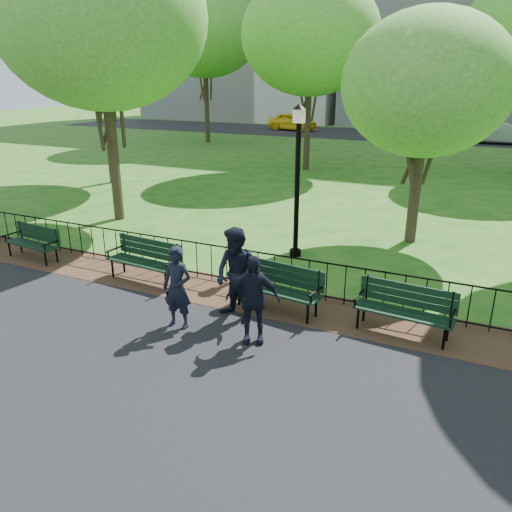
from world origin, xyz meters
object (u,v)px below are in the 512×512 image
at_px(park_bench_left_a, 146,256).
at_px(person_mid, 236,275).
at_px(taxi, 292,121).
at_px(park_bench_left_b, 34,239).
at_px(tree_far_w, 204,25).
at_px(tree_mid_w, 97,13).
at_px(park_bench_main, 265,279).
at_px(lamppost, 297,177).
at_px(sedan_silver, 499,132).
at_px(park_bench_right_a, 405,304).
at_px(tree_near_w, 100,18).
at_px(person_right, 253,299).
at_px(tree_far_c, 310,35).
at_px(tree_near_e, 427,84).
at_px(person_left, 177,288).

xyz_separation_m(park_bench_left_a, person_mid, (2.85, -0.92, 0.34)).
bearing_deg(taxi, park_bench_left_b, -157.44).
height_order(tree_far_w, taxi, tree_far_w).
xyz_separation_m(tree_mid_w, taxi, (-1.04, 25.10, -6.19)).
relative_size(park_bench_main, lamppost, 0.51).
xyz_separation_m(tree_far_w, sedan_silver, (19.25, 7.93, -7.00)).
bearing_deg(park_bench_right_a, tree_near_w, 162.58).
bearing_deg(tree_far_w, taxi, 76.54).
xyz_separation_m(park_bench_main, lamppost, (-0.57, 3.25, 1.50)).
height_order(park_bench_right_a, sedan_silver, sedan_silver).
bearing_deg(park_bench_right_a, park_bench_left_a, -176.00).
distance_m(tree_mid_w, tree_far_w, 15.00).
relative_size(park_bench_main, person_right, 1.22).
bearing_deg(tree_far_c, park_bench_right_a, -64.24).
height_order(park_bench_left_b, lamppost, lamppost).
distance_m(tree_near_w, tree_far_c, 11.88).
xyz_separation_m(lamppost, person_right, (0.95, -4.64, -1.30)).
height_order(tree_near_e, person_left, tree_near_e).
bearing_deg(tree_far_c, lamppost, -71.42).
bearing_deg(sedan_silver, tree_near_e, 171.88).
distance_m(park_bench_main, tree_far_c, 17.50).
relative_size(park_bench_left_a, tree_near_w, 0.21).
bearing_deg(tree_near_e, lamppost, -134.85).
bearing_deg(taxi, tree_far_c, -144.14).
bearing_deg(tree_far_w, tree_far_c, -36.64).
distance_m(tree_mid_w, taxi, 25.87).
xyz_separation_m(tree_mid_w, tree_far_c, (6.84, 6.81, -0.58)).
distance_m(tree_near_e, sedan_silver, 25.95).
distance_m(tree_near_e, tree_far_c, 12.24).
bearing_deg(sedan_silver, park_bench_main, 169.08).
bearing_deg(tree_near_w, tree_far_c, 77.81).
bearing_deg(tree_far_c, tree_far_w, 143.36).
bearing_deg(park_bench_left_b, tree_mid_w, 124.73).
bearing_deg(person_left, tree_near_e, 63.55).
bearing_deg(tree_far_w, person_mid, -58.44).
bearing_deg(person_left, park_bench_left_b, 160.52).
relative_size(park_bench_left_b, taxi, 0.38).
relative_size(park_bench_left_b, person_right, 1.05).
height_order(lamppost, taxi, lamppost).
bearing_deg(tree_far_w, park_bench_left_a, -62.68).
bearing_deg(tree_far_c, park_bench_left_a, -83.89).
relative_size(lamppost, tree_far_c, 0.43).
bearing_deg(tree_far_w, park_bench_main, -57.18).
xyz_separation_m(tree_near_w, tree_mid_w, (-4.34, 4.80, 0.78)).
xyz_separation_m(lamppost, person_left, (-0.56, -4.74, -1.32)).
xyz_separation_m(park_bench_right_a, lamppost, (-3.36, 3.16, 1.55)).
bearing_deg(park_bench_left_a, park_bench_right_a, 4.16).
distance_m(person_left, person_right, 1.52).
xyz_separation_m(park_bench_right_a, taxi, (-15.47, 34.01, 0.19)).
relative_size(park_bench_right_a, person_left, 1.15).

